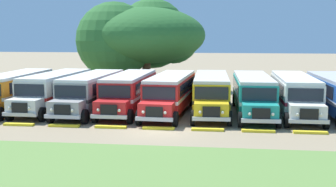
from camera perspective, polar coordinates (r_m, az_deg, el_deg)
ground_plane at (r=26.41m, az=-1.37°, el=-4.96°), size 220.00×220.00×0.00m
foreground_grass_strip at (r=18.37m, az=-5.35°, el=-10.80°), size 80.00×9.81×0.01m
parked_bus_slot_0 at (r=35.92m, az=-19.74°, el=0.57°), size 2.81×10.86×2.82m
parked_bus_slot_1 at (r=34.89m, az=-14.77°, el=0.57°), size 3.03×10.89×2.82m
parked_bus_slot_2 at (r=33.49m, az=-10.14°, el=0.41°), size 3.01×10.88×2.82m
parked_bus_slot_3 at (r=33.11m, az=-5.18°, el=0.42°), size 2.86×10.86×2.82m
parked_bus_slot_4 at (r=32.17m, az=0.33°, el=0.23°), size 3.23×10.92×2.82m
parked_bus_slot_5 at (r=32.44m, az=5.79°, el=0.25°), size 2.92×10.87×2.82m
parked_bus_slot_6 at (r=32.31m, az=11.28°, el=0.11°), size 2.84×10.86×2.82m
parked_bus_slot_7 at (r=32.85m, az=16.55°, el=0.06°), size 2.78×10.85×2.82m
curb_wheelstop_1 at (r=29.44m, az=-19.28°, el=-3.92°), size 2.00×0.36×0.15m
curb_wheelstop_2 at (r=28.22m, az=-13.69°, el=-4.19°), size 2.00×0.36×0.15m
curb_wheelstop_3 at (r=27.30m, az=-7.66°, el=-4.44°), size 2.00×0.36×0.15m
curb_wheelstop_4 at (r=26.69m, az=-1.28°, el=-4.66°), size 2.00×0.36×0.15m
curb_wheelstop_5 at (r=26.43m, az=5.32°, el=-4.82°), size 2.00×0.36×0.15m
curb_wheelstop_6 at (r=26.52m, az=11.96°, el=-4.91°), size 2.00×0.36×0.15m
curb_wheelstop_7 at (r=26.96m, az=18.47°, el=-4.95°), size 2.00×0.36×0.15m
broad_shade_tree at (r=46.99m, az=-3.42°, el=7.62°), size 13.58×14.06×9.99m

